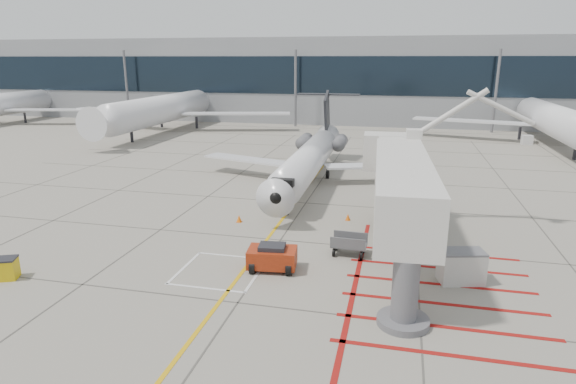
% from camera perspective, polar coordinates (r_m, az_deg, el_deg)
% --- Properties ---
extents(ground_plane, '(260.00, 260.00, 0.00)m').
position_cam_1_polar(ground_plane, '(25.85, -3.07, -8.85)').
color(ground_plane, gray).
rests_on(ground_plane, ground).
extents(regional_jet, '(22.27, 27.90, 7.23)m').
position_cam_1_polar(regional_jet, '(39.32, 1.95, 5.22)').
color(regional_jet, white).
rests_on(regional_jet, ground_plane).
extents(jet_bridge, '(9.79, 19.17, 7.50)m').
position_cam_1_polar(jet_bridge, '(25.78, 13.31, -0.44)').
color(jet_bridge, silver).
rests_on(jet_bridge, ground_plane).
extents(pushback_tug, '(2.66, 1.83, 1.46)m').
position_cam_1_polar(pushback_tug, '(25.25, -1.89, -7.63)').
color(pushback_tug, '#9B290F').
rests_on(pushback_tug, ground_plane).
extents(spill_bin, '(1.52, 1.29, 1.11)m').
position_cam_1_polar(spill_bin, '(28.13, -30.70, -7.82)').
color(spill_bin, gold).
rests_on(spill_bin, ground_plane).
extents(baggage_cart, '(2.00, 1.32, 1.23)m').
position_cam_1_polar(baggage_cart, '(27.31, 7.24, -6.18)').
color(baggage_cart, '#515255').
rests_on(baggage_cart, ground_plane).
extents(ground_power_unit, '(2.32, 1.69, 1.65)m').
position_cam_1_polar(ground_power_unit, '(25.32, 19.85, -8.31)').
color(ground_power_unit, beige).
rests_on(ground_power_unit, ground_plane).
extents(cone_nose, '(0.36, 0.36, 0.50)m').
position_cam_1_polar(cone_nose, '(32.64, -5.82, -3.14)').
color(cone_nose, orange).
rests_on(cone_nose, ground_plane).
extents(cone_side, '(0.33, 0.33, 0.46)m').
position_cam_1_polar(cone_side, '(33.11, 7.11, -2.95)').
color(cone_side, orange).
rests_on(cone_side, ground_plane).
extents(terminal_building, '(180.00, 28.00, 14.00)m').
position_cam_1_polar(terminal_building, '(92.70, 15.60, 12.74)').
color(terminal_building, gray).
rests_on(terminal_building, ground_plane).
extents(terminal_glass_band, '(180.00, 0.10, 6.00)m').
position_cam_1_polar(terminal_glass_band, '(78.64, 16.00, 13.04)').
color(terminal_glass_band, black).
rests_on(terminal_glass_band, ground_plane).
extents(bg_aircraft_b, '(36.24, 40.27, 12.08)m').
position_cam_1_polar(bg_aircraft_b, '(76.83, -13.69, 11.68)').
color(bg_aircraft_b, silver).
rests_on(bg_aircraft_b, ground_plane).
extents(bg_aircraft_c, '(34.01, 37.79, 11.34)m').
position_cam_1_polar(bg_aircraft_c, '(71.25, 28.78, 9.66)').
color(bg_aircraft_c, silver).
rests_on(bg_aircraft_c, ground_plane).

